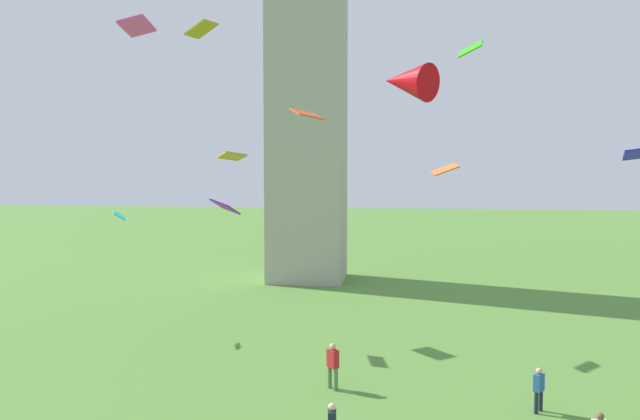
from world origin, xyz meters
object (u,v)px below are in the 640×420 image
(person_1, at_px, (333,363))
(kite_flying_9, at_px, (137,26))
(kite_flying_5, at_px, (201,29))
(kite_flying_10, at_px, (232,156))
(kite_flying_1, at_px, (445,170))
(kite_flying_7, at_px, (225,207))
(kite_flying_0, at_px, (637,154))
(kite_flying_4, at_px, (471,49))
(kite_flying_11, at_px, (119,215))
(kite_flying_3, at_px, (406,82))
(person_0, at_px, (539,387))
(kite_flying_8, at_px, (307,114))

(person_1, height_order, kite_flying_9, kite_flying_9)
(kite_flying_5, xyz_separation_m, kite_flying_10, (-0.86, 7.68, -4.91))
(kite_flying_1, distance_m, kite_flying_7, 10.50)
(kite_flying_0, bearing_deg, kite_flying_7, 68.10)
(kite_flying_4, relative_size, kite_flying_11, 0.85)
(kite_flying_1, bearing_deg, kite_flying_5, 20.10)
(kite_flying_4, height_order, kite_flying_11, kite_flying_4)
(kite_flying_0, relative_size, kite_flying_10, 0.59)
(kite_flying_5, distance_m, kite_flying_9, 2.65)
(kite_flying_3, bearing_deg, kite_flying_11, -83.24)
(person_0, bearing_deg, kite_flying_7, 95.45)
(person_0, bearing_deg, kite_flying_0, -110.77)
(person_0, relative_size, kite_flying_8, 0.86)
(person_1, relative_size, kite_flying_1, 1.31)
(kite_flying_0, height_order, kite_flying_10, kite_flying_10)
(kite_flying_0, bearing_deg, kite_flying_10, 62.81)
(kite_flying_0, bearing_deg, kite_flying_11, 73.61)
(kite_flying_0, bearing_deg, kite_flying_9, 85.33)
(kite_flying_3, bearing_deg, person_1, -68.12)
(person_0, height_order, kite_flying_5, kite_flying_5)
(person_1, bearing_deg, kite_flying_8, -27.75)
(kite_flying_0, bearing_deg, kite_flying_8, 55.17)
(kite_flying_5, xyz_separation_m, kite_flying_11, (-6.44, 6.48, -7.91))
(person_1, xyz_separation_m, kite_flying_8, (-2.25, 8.52, 9.97))
(kite_flying_4, height_order, kite_flying_10, kite_flying_4)
(person_0, relative_size, kite_flying_0, 1.34)
(kite_flying_3, distance_m, kite_flying_5, 8.59)
(person_0, xyz_separation_m, kite_flying_3, (-4.61, 0.71, 10.53))
(kite_flying_9, bearing_deg, kite_flying_1, -66.74)
(kite_flying_11, bearing_deg, kite_flying_5, -160.00)
(kite_flying_10, relative_size, kite_flying_11, 1.72)
(kite_flying_1, bearing_deg, kite_flying_11, -12.85)
(kite_flying_7, bearing_deg, kite_flying_4, -99.57)
(kite_flying_0, relative_size, kite_flying_7, 0.69)
(kite_flying_11, bearing_deg, person_0, -140.42)
(kite_flying_10, bearing_deg, kite_flying_7, 154.64)
(kite_flying_0, xyz_separation_m, kite_flying_5, (-14.61, 5.69, 4.98))
(person_1, distance_m, kite_flying_3, 10.76)
(kite_flying_11, bearing_deg, kite_flying_0, -144.87)
(kite_flying_3, height_order, kite_flying_5, kite_flying_5)
(kite_flying_8, relative_size, kite_flying_9, 1.10)
(kite_flying_8, xyz_separation_m, kite_flying_11, (-9.55, -0.82, -5.08))
(kite_flying_0, distance_m, kite_flying_9, 18.90)
(kite_flying_3, height_order, kite_flying_11, kite_flying_3)
(kite_flying_5, bearing_deg, kite_flying_0, 5.33)
(kite_flying_5, distance_m, kite_flying_11, 12.08)
(person_1, distance_m, kite_flying_8, 13.31)
(kite_flying_8, distance_m, kite_flying_10, 4.50)
(kite_flying_1, relative_size, kite_flying_8, 0.74)
(kite_flying_7, distance_m, kite_flying_10, 3.54)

